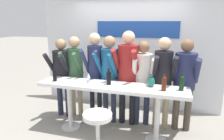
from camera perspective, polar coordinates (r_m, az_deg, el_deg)
The scene contains 18 objects.
ground_plane at distance 3.88m, azimuth -0.34°, elevation -17.65°, with size 40.00×40.00×0.00m, color gray.
back_wall at distance 4.73m, azimuth 4.60°, elevation 5.68°, with size 4.24×0.12×2.71m.
tasting_table at distance 3.53m, azimuth -0.35°, elevation -6.57°, with size 2.64×0.51×0.94m.
bar_stool at distance 3.15m, azimuth -4.11°, elevation -16.03°, with size 0.46×0.46×0.68m.
person_far_left at distance 4.30m, azimuth -14.10°, elevation 0.09°, with size 0.46×0.55×1.68m.
person_left at distance 4.22m, azimuth -10.50°, elevation 0.70°, with size 0.39×0.52×1.73m.
person_center_left at distance 4.05m, azimuth -4.88°, elevation 1.21°, with size 0.36×0.51×1.80m.
person_center at distance 3.90m, azimuth -0.78°, elevation 0.14°, with size 0.44×0.57×1.76m.
person_center_right at distance 3.81m, azimuth 4.54°, elevation 0.50°, with size 0.48×0.60×1.85m.
person_right at distance 3.84m, azimuth 8.77°, elevation -1.30°, with size 0.48×0.58×1.67m.
person_far_right at distance 3.74m, azimuth 14.35°, elevation -0.97°, with size 0.45×0.57×1.75m.
person_rightmost at distance 3.82m, azimuth 20.07°, elevation -1.60°, with size 0.46×0.56×1.72m.
wine_bottle_0 at distance 3.36m, azimuth 19.32°, elevation -3.35°, with size 0.08×0.08×0.29m.
wine_bottle_1 at distance 3.47m, azimuth -0.93°, elevation -1.99°, with size 0.08×0.08×0.29m.
wine_bottle_2 at distance 3.82m, azimuth -16.07°, elevation -1.26°, with size 0.07×0.07×0.27m.
wine_bottle_3 at distance 3.27m, azimuth 14.67°, elevation -3.54°, with size 0.08×0.08×0.28m.
wine_glass_0 at distance 3.61m, azimuth -6.73°, elevation -1.65°, with size 0.07×0.07×0.18m.
decorative_vase at distance 3.44m, azimuth 11.13°, elevation -3.26°, with size 0.13×0.13×0.22m.
Camera 1 is at (0.95, -3.17, 2.02)m, focal length 32.00 mm.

